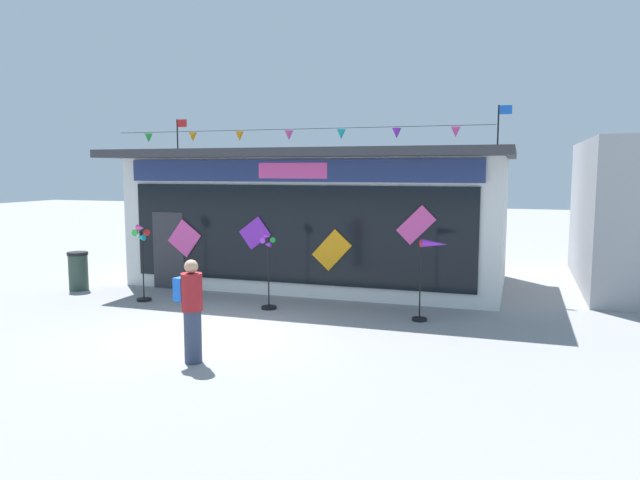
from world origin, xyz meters
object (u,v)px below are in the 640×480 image
object	(u,v)px
kite_shop_building	(323,216)
wind_spinner_far_left	(142,253)
trash_bin	(78,271)
wind_spinner_left	(268,269)
wind_spinner_center_left	(429,264)
person_near_camera	(191,308)

from	to	relation	value
kite_shop_building	wind_spinner_far_left	size ratio (longest dim) A/B	5.52
wind_spinner_far_left	trash_bin	xyz separation A→B (m)	(-2.37, 0.61, -0.66)
kite_shop_building	wind_spinner_left	world-z (taller)	kite_shop_building
wind_spinner_far_left	wind_spinner_left	bearing A→B (deg)	3.46
wind_spinner_left	wind_spinner_center_left	distance (m)	3.55
wind_spinner_left	wind_spinner_center_left	size ratio (longest dim) A/B	1.00
wind_spinner_far_left	trash_bin	distance (m)	2.53
wind_spinner_left	person_near_camera	world-z (taller)	wind_spinner_left
trash_bin	wind_spinner_left	bearing A→B (deg)	-4.34
wind_spinner_far_left	trash_bin	bearing A→B (deg)	165.61
kite_shop_building	wind_spinner_far_left	distance (m)	5.05
wind_spinner_left	person_near_camera	xyz separation A→B (m)	(0.31, -3.81, -0.01)
wind_spinner_far_left	wind_spinner_center_left	xyz separation A→B (m)	(6.68, 0.22, 0.03)
wind_spinner_center_left	trash_bin	size ratio (longest dim) A/B	1.71
wind_spinner_far_left	person_near_camera	xyz separation A→B (m)	(3.44, -3.62, -0.27)
kite_shop_building	trash_bin	xyz separation A→B (m)	(-5.59, -3.22, -1.32)
kite_shop_building	wind_spinner_far_left	bearing A→B (deg)	-130.05
wind_spinner_left	trash_bin	xyz separation A→B (m)	(-5.51, 0.42, -0.40)
wind_spinner_left	wind_spinner_center_left	xyz separation A→B (m)	(3.54, 0.03, 0.28)
wind_spinner_left	trash_bin	size ratio (longest dim) A/B	1.72
wind_spinner_far_left	wind_spinner_left	distance (m)	3.15
wind_spinner_far_left	person_near_camera	world-z (taller)	wind_spinner_far_left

